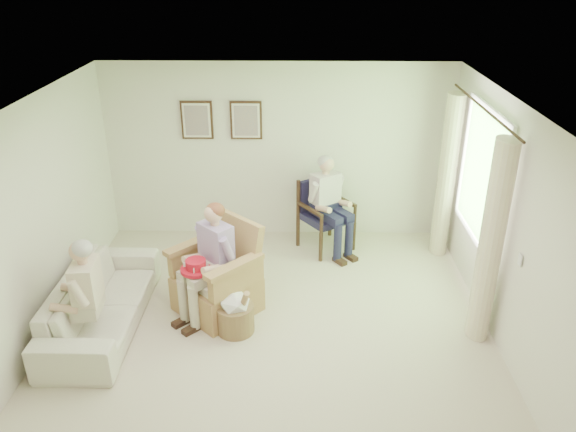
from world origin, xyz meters
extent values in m
plane|color=beige|center=(0.00, 0.00, 0.00)|extent=(5.50, 5.50, 0.00)
cube|color=silver|center=(0.00, 2.75, 1.30)|extent=(5.00, 0.04, 2.60)
cube|color=silver|center=(-2.50, 0.00, 1.30)|extent=(0.04, 5.50, 2.60)
cube|color=silver|center=(2.50, 0.00, 1.30)|extent=(0.04, 5.50, 2.60)
cube|color=white|center=(0.00, 0.00, 2.60)|extent=(5.00, 5.50, 0.02)
cube|color=#2D6B23|center=(2.47, 1.20, 1.55)|extent=(0.02, 1.40, 1.50)
cube|color=white|center=(2.46, 1.20, 2.33)|extent=(0.04, 1.52, 0.06)
cube|color=white|center=(2.46, 1.20, 0.77)|extent=(0.04, 1.52, 0.06)
cylinder|color=#382114|center=(2.37, 1.20, 2.35)|extent=(0.03, 2.50, 0.03)
cylinder|color=beige|center=(2.33, 0.22, 1.15)|extent=(0.34, 0.34, 2.30)
cylinder|color=beige|center=(2.33, 2.18, 1.15)|extent=(0.34, 0.34, 2.30)
cube|color=#382114|center=(-1.15, 2.72, 1.78)|extent=(0.45, 0.03, 0.55)
cube|color=silver|center=(-1.15, 2.70, 1.78)|extent=(0.39, 0.01, 0.49)
cube|color=tan|center=(-1.15, 2.69, 1.78)|extent=(0.33, 0.01, 0.43)
cube|color=#382114|center=(-0.45, 2.72, 1.78)|extent=(0.45, 0.03, 0.55)
cube|color=silver|center=(-0.45, 2.70, 1.78)|extent=(0.39, 0.01, 0.49)
cube|color=tan|center=(-0.45, 2.69, 1.78)|extent=(0.33, 0.01, 0.43)
cube|color=tan|center=(-0.67, 0.64, 0.22)|extent=(0.83, 0.81, 0.43)
cube|color=beige|center=(-0.67, 0.61, 0.49)|extent=(0.64, 0.62, 0.10)
cube|color=tan|center=(-0.67, 0.99, 0.79)|extent=(0.77, 0.23, 0.65)
cube|color=tan|center=(-1.05, 0.64, 0.60)|extent=(0.10, 0.74, 0.31)
cube|color=tan|center=(-0.29, 0.64, 0.60)|extent=(0.10, 0.74, 0.31)
cylinder|color=black|center=(0.40, 1.97, 0.22)|extent=(0.06, 0.06, 0.44)
cylinder|color=black|center=(1.00, 1.97, 0.22)|extent=(0.06, 0.06, 0.44)
cylinder|color=black|center=(0.40, 2.53, 0.22)|extent=(0.06, 0.06, 0.44)
cylinder|color=black|center=(1.00, 2.53, 0.22)|extent=(0.06, 0.06, 0.44)
cube|color=#1E1B3C|center=(0.70, 2.25, 0.49)|extent=(0.58, 0.56, 0.10)
cube|color=#1E1B3C|center=(0.70, 2.52, 0.76)|extent=(0.54, 0.07, 0.50)
imported|color=#EDE5CD|center=(-1.95, 0.31, 0.31)|extent=(2.15, 0.84, 0.63)
cube|color=beige|center=(-0.67, 0.61, 0.65)|extent=(0.40, 0.26, 0.16)
cube|color=#AC8EC9|center=(-0.67, 0.63, 0.93)|extent=(0.39, 0.24, 0.46)
sphere|color=#DDAD8E|center=(-0.67, 0.62, 1.30)|extent=(0.21, 0.21, 0.21)
ellipsoid|color=brown|center=(-0.67, 0.65, 1.32)|extent=(0.22, 0.22, 0.18)
cube|color=beige|center=(-0.77, 0.39, 0.60)|extent=(0.14, 0.44, 0.13)
cube|color=beige|center=(-0.57, 0.39, 0.60)|extent=(0.14, 0.44, 0.13)
cylinder|color=beige|center=(-0.77, 0.19, 0.30)|extent=(0.12, 0.12, 0.55)
cylinder|color=beige|center=(-0.57, 0.19, 0.30)|extent=(0.12, 0.12, 0.55)
cube|color=#1C1B3C|center=(0.70, 2.25, 0.65)|extent=(0.40, 0.26, 0.16)
cube|color=silver|center=(0.70, 2.27, 0.93)|extent=(0.39, 0.24, 0.46)
sphere|color=#DDAD8E|center=(0.70, 2.26, 1.30)|extent=(0.21, 0.21, 0.21)
ellipsoid|color=#B7B2AD|center=(0.70, 2.29, 1.32)|extent=(0.22, 0.22, 0.18)
cube|color=#1C1B3C|center=(0.60, 2.03, 0.60)|extent=(0.14, 0.44, 0.13)
cube|color=#1C1B3C|center=(0.80, 2.03, 0.60)|extent=(0.14, 0.44, 0.13)
cylinder|color=#1C1B3C|center=(0.60, 1.83, 0.30)|extent=(0.12, 0.12, 0.55)
cylinder|color=#1C1B3C|center=(0.80, 1.83, 0.30)|extent=(0.12, 0.12, 0.55)
cube|color=beige|center=(-1.95, -0.07, 0.54)|extent=(0.42, 0.26, 0.16)
cube|color=beige|center=(-1.95, -0.05, 0.82)|extent=(0.41, 0.24, 0.46)
sphere|color=#DDAD8E|center=(-1.95, -0.06, 1.19)|extent=(0.21, 0.21, 0.21)
ellipsoid|color=#B7B2AD|center=(-1.95, -0.04, 1.22)|extent=(0.22, 0.22, 0.18)
cube|color=beige|center=(-2.05, -0.29, 0.49)|extent=(0.14, 0.44, 0.13)
cube|color=beige|center=(-1.85, -0.29, 0.49)|extent=(0.14, 0.44, 0.13)
cylinder|color=beige|center=(-2.05, -0.49, 0.25)|extent=(0.12, 0.12, 0.44)
cylinder|color=beige|center=(-1.85, -0.49, 0.25)|extent=(0.12, 0.12, 0.44)
cylinder|color=red|center=(-0.85, 0.40, 0.70)|extent=(0.35, 0.35, 0.04)
cylinder|color=red|center=(-0.85, 0.40, 0.76)|extent=(0.23, 0.23, 0.12)
cube|color=white|center=(-0.73, 0.40, 0.76)|extent=(0.04, 0.01, 0.05)
cube|color=white|center=(-0.85, 0.52, 0.76)|extent=(0.01, 0.04, 0.05)
cube|color=white|center=(-0.97, 0.40, 0.76)|extent=(0.04, 0.01, 0.05)
cube|color=white|center=(-0.85, 0.28, 0.76)|extent=(0.01, 0.05, 0.05)
cylinder|color=tan|center=(-0.41, 0.22, 0.17)|extent=(0.48, 0.48, 0.34)
ellipsoid|color=white|center=(-0.41, 0.22, 0.38)|extent=(0.38, 0.38, 0.23)
cylinder|color=#A57F56|center=(-0.31, 0.17, 0.38)|extent=(0.17, 0.31, 0.50)
camera|label=1|loc=(0.29, -5.04, 3.93)|focal=35.00mm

